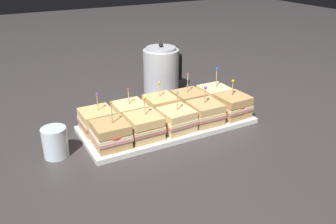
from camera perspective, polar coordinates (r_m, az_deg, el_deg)
The scene contains 14 objects.
ground_plane at distance 1.33m, azimuth -0.00°, elevation -2.37°, with size 6.00×6.00×0.00m, color #383333.
serving_platter at distance 1.32m, azimuth -0.00°, elevation -2.02°, with size 0.63×0.27×0.02m.
sandwich_front_far_left at distance 1.16m, azimuth -9.15°, elevation -3.58°, with size 0.11×0.11×0.16m.
sandwich_front_left at distance 1.20m, azimuth -3.87°, elevation -2.34°, with size 0.11×0.11×0.15m.
sandwich_front_center at distance 1.25m, azimuth 1.26°, elevation -1.25°, with size 0.12×0.12×0.15m.
sandwich_front_right at distance 1.31m, azimuth 5.97°, elevation -0.11°, with size 0.12×0.12×0.14m.
sandwich_front_far_right at distance 1.38m, azimuth 10.36°, elevation 1.01°, with size 0.12×0.12×0.14m.
sandwich_back_far_left at distance 1.27m, azimuth -11.30°, elevation -1.35°, with size 0.11×0.11×0.14m.
sandwich_back_left at distance 1.31m, azimuth -6.16°, elevation -0.21°, with size 0.11×0.11×0.14m.
sandwich_back_center at distance 1.35m, azimuth -1.30°, elevation 0.80°, with size 0.11×0.11×0.14m.
sandwich_back_right at distance 1.41m, azimuth 3.32°, elevation 1.73°, with size 0.11×0.11×0.16m.
sandwich_back_far_right at distance 1.47m, azimuth 7.41°, elevation 2.59°, with size 0.11×0.11×0.16m.
kettle_steel at distance 1.61m, azimuth -1.08°, elevation 6.64°, with size 0.18×0.16×0.23m.
drinking_glass at distance 1.18m, azimuth -17.66°, elevation -4.65°, with size 0.08×0.08×0.10m.
Camera 1 is at (-0.56, -1.04, 0.60)m, focal length 38.00 mm.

